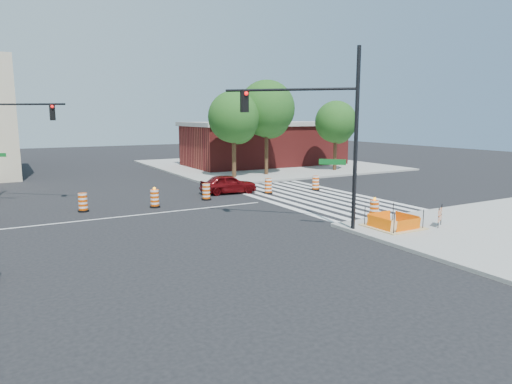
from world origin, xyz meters
The scene contains 19 objects.
ground centered at (0.00, 0.00, 0.00)m, with size 120.00×120.00×0.00m, color black.
sidewalk_ne centered at (18.00, 18.00, 0.07)m, with size 22.00×22.00×0.15m, color gray.
crosswalk_east centered at (10.95, 0.00, 0.01)m, with size 6.75×13.50×0.01m.
lane_centerline centered at (0.00, 0.00, 0.01)m, with size 14.00×0.12×0.01m, color silver.
excavation_pit centered at (9.00, -9.00, 0.22)m, with size 2.20×2.20×0.90m.
brick_storefront centered at (18.00, 18.00, 2.32)m, with size 16.50×8.50×4.60m.
red_coupe centered at (6.89, 3.86, 0.65)m, with size 1.53×3.80×1.29m, color #55070A.
signal_pole_se centered at (6.05, -7.11, 4.89)m, with size 4.40×4.32×7.97m.
signal_pole_nw centered at (-6.04, 7.02, 4.51)m, with size 4.37×3.62×7.34m.
pit_drum centered at (9.45, -7.30, 0.60)m, with size 0.55×0.55×1.08m.
barricade centered at (10.98, -9.92, 0.69)m, with size 0.74×0.45×0.98m.
tree_north_c centered at (10.66, 10.43, 4.87)m, with size 4.26×4.26×7.25m.
tree_north_d centered at (13.90, 10.62, 5.54)m, with size 4.85×4.85×8.25m.
tree_north_e centered at (21.18, 10.23, 4.44)m, with size 3.89×3.89×6.61m.
median_drum_2 centered at (-2.66, 2.34, 0.48)m, with size 0.60×0.60×1.02m.
median_drum_3 centered at (1.11, 1.58, 0.49)m, with size 0.60×0.60×1.18m.
median_drum_4 centered at (4.63, 2.33, 0.48)m, with size 0.60×0.60×1.02m.
median_drum_5 centered at (9.17, 2.41, 0.48)m, with size 0.60×0.60×1.02m.
median_drum_6 centered at (12.86, 2.06, 0.48)m, with size 0.60×0.60×1.02m.
Camera 1 is at (-6.38, -23.60, 5.13)m, focal length 32.00 mm.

